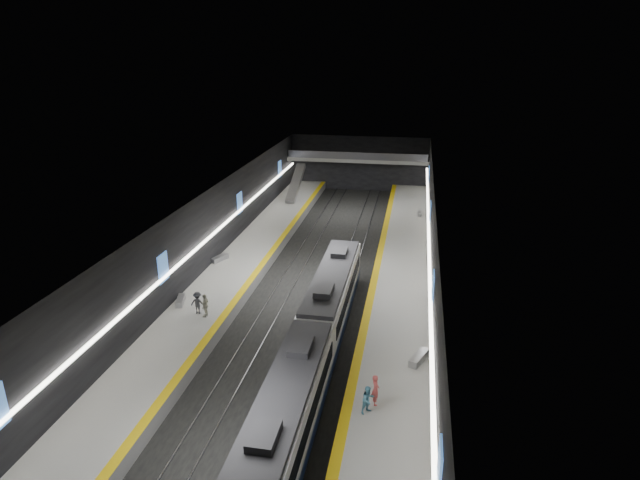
% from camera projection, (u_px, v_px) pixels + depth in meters
% --- Properties ---
extents(ground, '(70.00, 70.00, 0.00)m').
position_uv_depth(ground, '(314.00, 288.00, 47.25)').
color(ground, black).
rests_on(ground, ground).
extents(ceiling, '(20.00, 70.00, 0.04)m').
position_uv_depth(ceiling, '(313.00, 201.00, 44.52)').
color(ceiling, beige).
rests_on(ceiling, wall_left).
extents(wall_left, '(0.04, 70.00, 8.00)m').
position_uv_depth(wall_left, '(203.00, 238.00, 47.58)').
color(wall_left, black).
rests_on(wall_left, ground).
extents(wall_right, '(0.04, 70.00, 8.00)m').
position_uv_depth(wall_right, '(432.00, 253.00, 44.19)').
color(wall_right, black).
rests_on(wall_right, ground).
extents(wall_back, '(20.00, 0.04, 8.00)m').
position_uv_depth(wall_back, '(359.00, 163.00, 78.26)').
color(wall_back, black).
rests_on(wall_back, ground).
extents(platform_left, '(5.00, 70.00, 1.00)m').
position_uv_depth(platform_left, '(232.00, 276.00, 48.35)').
color(platform_left, slate).
rests_on(platform_left, ground).
extents(tile_surface_left, '(5.00, 70.00, 0.02)m').
position_uv_depth(tile_surface_left, '(232.00, 271.00, 48.17)').
color(tile_surface_left, '#9B9B96').
rests_on(tile_surface_left, platform_left).
extents(tactile_strip_left, '(0.60, 70.00, 0.02)m').
position_uv_depth(tactile_strip_left, '(255.00, 273.00, 47.80)').
color(tactile_strip_left, '#E4B90C').
rests_on(tactile_strip_left, platform_left).
extents(platform_right, '(5.00, 70.00, 1.00)m').
position_uv_depth(platform_right, '(399.00, 289.00, 45.80)').
color(platform_right, slate).
rests_on(platform_right, ground).
extents(tile_surface_right, '(5.00, 70.00, 0.02)m').
position_uv_depth(tile_surface_right, '(400.00, 284.00, 45.63)').
color(tile_surface_right, '#9B9B96').
rests_on(tile_surface_right, platform_right).
extents(tactile_strip_right, '(0.60, 70.00, 0.02)m').
position_uv_depth(tactile_strip_right, '(374.00, 282.00, 46.00)').
color(tactile_strip_right, '#E4B90C').
rests_on(tactile_strip_right, platform_right).
extents(rails, '(6.52, 70.00, 0.12)m').
position_uv_depth(rails, '(314.00, 287.00, 47.22)').
color(rails, gray).
rests_on(rails, ground).
extents(train, '(2.69, 30.04, 3.60)m').
position_uv_depth(train, '(314.00, 343.00, 34.26)').
color(train, '#0E1833').
rests_on(train, ground).
extents(ad_posters, '(19.94, 53.50, 2.20)m').
position_uv_depth(ad_posters, '(316.00, 236.00, 46.64)').
color(ad_posters, '#457CD1').
rests_on(ad_posters, wall_left).
extents(cove_light_left, '(0.25, 68.60, 0.12)m').
position_uv_depth(cove_light_left, '(206.00, 241.00, 47.61)').
color(cove_light_left, white).
rests_on(cove_light_left, wall_left).
extents(cove_light_right, '(0.25, 68.60, 0.12)m').
position_uv_depth(cove_light_right, '(429.00, 255.00, 44.29)').
color(cove_light_right, white).
rests_on(cove_light_right, wall_right).
extents(mezzanine_bridge, '(20.00, 3.00, 1.50)m').
position_uv_depth(mezzanine_bridge, '(358.00, 159.00, 75.99)').
color(mezzanine_bridge, gray).
rests_on(mezzanine_bridge, wall_left).
extents(escalator, '(1.20, 7.50, 3.92)m').
position_uv_depth(escalator, '(296.00, 183.00, 71.58)').
color(escalator, '#99999E').
rests_on(escalator, platform_left).
extents(bench_left_near, '(0.99, 1.93, 0.45)m').
position_uv_depth(bench_left_near, '(180.00, 301.00, 42.12)').
color(bench_left_near, '#99999E').
rests_on(bench_left_near, platform_left).
extents(bench_left_far, '(1.25, 2.02, 0.48)m').
position_uv_depth(bench_left_far, '(220.00, 258.00, 50.50)').
color(bench_left_far, '#99999E').
rests_on(bench_left_far, platform_left).
extents(bench_right_near, '(1.33, 2.13, 0.51)m').
position_uv_depth(bench_right_near, '(419.00, 358.00, 34.31)').
color(bench_right_near, '#99999E').
rests_on(bench_right_near, platform_right).
extents(bench_right_far, '(0.51, 1.73, 0.42)m').
position_uv_depth(bench_right_far, '(420.00, 213.00, 64.28)').
color(bench_right_far, '#99999E').
rests_on(bench_right_far, platform_right).
extents(passenger_right_a, '(0.60, 0.77, 1.86)m').
position_uv_depth(passenger_right_a, '(375.00, 390.00, 29.98)').
color(passenger_right_a, '#C44B49').
rests_on(passenger_right_a, platform_right).
extents(passenger_right_b, '(1.01, 1.01, 1.65)m').
position_uv_depth(passenger_right_b, '(368.00, 400.00, 29.30)').
color(passenger_right_b, '#5396B5').
rests_on(passenger_right_b, platform_right).
extents(passenger_left_a, '(0.48, 1.09, 1.84)m').
position_uv_depth(passenger_left_a, '(205.00, 305.00, 39.81)').
color(passenger_left_a, beige).
rests_on(passenger_left_a, platform_left).
extents(passenger_left_b, '(1.14, 0.66, 1.76)m').
position_uv_depth(passenger_left_b, '(198.00, 303.00, 40.28)').
color(passenger_left_b, '#38393F').
rests_on(passenger_left_b, platform_left).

